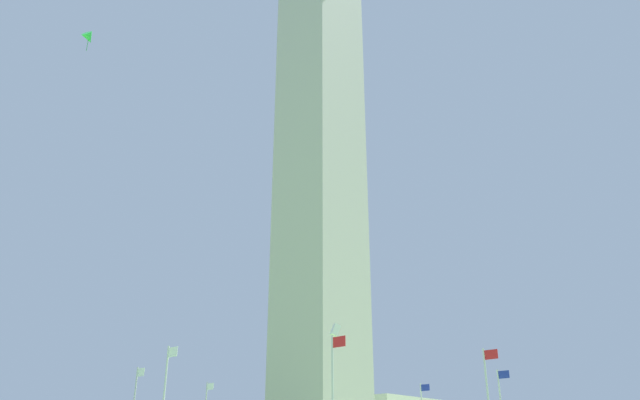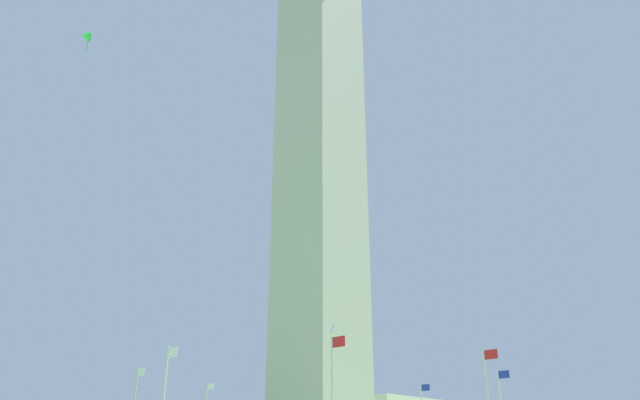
% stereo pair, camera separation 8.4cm
% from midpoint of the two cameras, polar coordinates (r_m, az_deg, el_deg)
% --- Properties ---
extents(obelisk_monument, '(6.47, 6.47, 58.85)m').
position_cam_midpoint_polar(obelisk_monument, '(59.68, 0.04, 3.98)').
color(obelisk_monument, '#B7B2A8').
rests_on(obelisk_monument, ground).
extents(kite_white_box, '(0.69, 0.80, 1.61)m').
position_cam_midpoint_polar(kite_white_box, '(41.00, 1.47, -12.08)').
color(kite_white_box, white).
extents(kite_green_delta, '(1.23, 1.36, 1.73)m').
position_cam_midpoint_polar(kite_green_delta, '(50.81, -20.79, 13.97)').
color(kite_green_delta, green).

